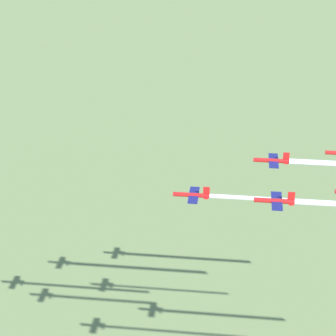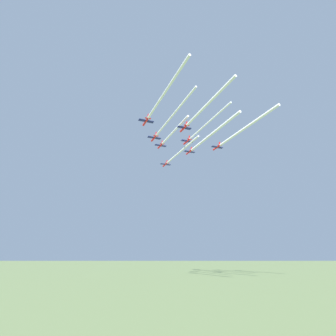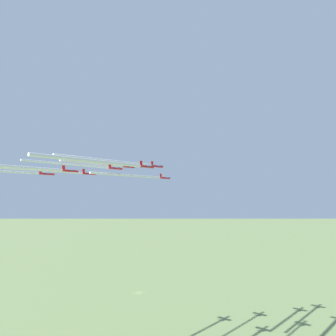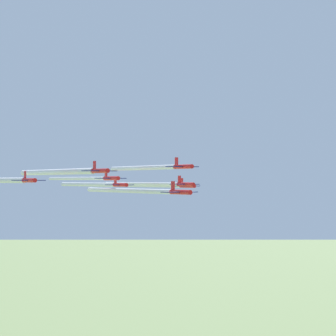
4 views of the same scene
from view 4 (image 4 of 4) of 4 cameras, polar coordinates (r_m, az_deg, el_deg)
jet_0 at (r=162.83m, az=0.85°, el=-1.72°), size 7.79×7.97×2.74m
jet_1 at (r=183.25m, az=1.06°, el=0.11°), size 7.79×7.97×2.74m
jet_2 at (r=174.20m, az=-4.92°, el=-0.19°), size 7.79×7.97×2.74m
jet_3 at (r=203.63m, az=1.23°, el=-1.16°), size 7.79×7.97×2.74m
jet_4 at (r=194.45m, az=-4.12°, el=-0.73°), size 7.79×7.97×2.74m
jet_5 at (r=187.11m, az=-9.94°, el=-0.87°), size 7.79×7.97×2.74m
jet_6 at (r=224.05m, az=1.36°, el=-1.29°), size 7.79×7.97×2.74m
jet_7 at (r=214.74m, az=-3.47°, el=-1.21°), size 7.79×7.97×2.74m
smoke_trail_0 at (r=186.50m, az=-3.04°, el=-1.63°), size 20.88×41.28×1.03m
smoke_trail_1 at (r=202.77m, az=-1.93°, el=0.01°), size 16.99×33.22×1.09m
smoke_trail_2 at (r=201.68m, az=-8.17°, el=-0.29°), size 23.83×46.82×1.38m
smoke_trail_3 at (r=227.75m, az=-2.08°, el=-1.14°), size 21.31×42.40×0.86m
smoke_trail_4 at (r=216.80m, az=-6.68°, el=-0.75°), size 18.66×37.04×0.80m
smoke_trail_6 at (r=246.96m, az=-1.56°, el=-1.26°), size 20.31×40.16×0.99m
smoke_trail_7 at (r=236.95m, az=-5.87°, el=-1.18°), size 18.92×37.13×1.12m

